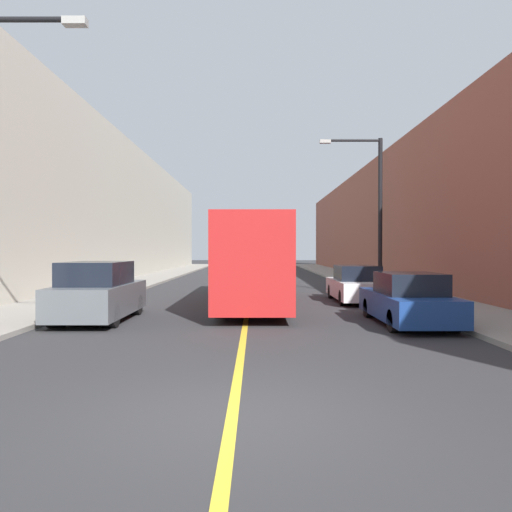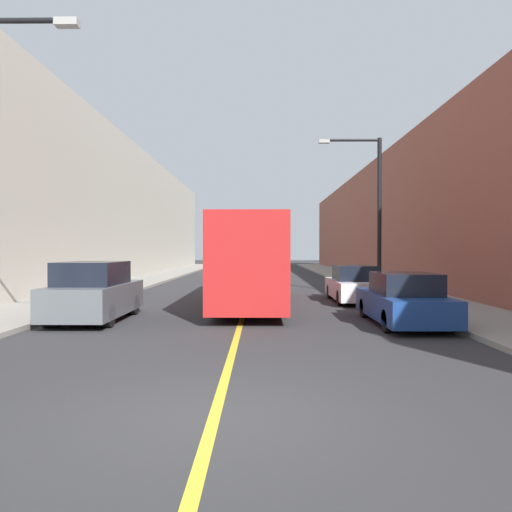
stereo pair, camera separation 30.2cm
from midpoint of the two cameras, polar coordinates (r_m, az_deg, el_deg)
The scene contains 11 objects.
ground_plane at distance 6.84m, azimuth -3.49°, elevation -17.97°, with size 200.00×200.00×0.00m, color #2D2D30.
sidewalk_left at distance 37.37m, azimuth -11.59°, elevation -2.57°, with size 3.23×72.00×0.14m, color gray.
sidewalk_right at distance 37.18m, azimuth 11.41°, elevation -2.58°, with size 3.23×72.00×0.14m, color gray.
building_row_left at distance 38.35m, azimuth -16.92°, elevation 5.15°, with size 4.00×72.00×10.37m, color #B7B2A3.
building_row_right at distance 38.03m, azimuth 16.80°, elevation 4.11°, with size 4.00×72.00×8.94m, color brown.
road_center_line at distance 36.53m, azimuth -0.12°, elevation -2.73°, with size 0.16×72.00×0.01m, color gold.
bus at distance 19.84m, azimuth -0.14°, elevation -0.48°, with size 2.46×11.80×3.33m.
parked_suv_left at distance 16.16m, azimuth -17.48°, elevation -4.09°, with size 1.92×4.54×1.83m.
car_right_near at distance 15.29m, azimuth 17.04°, elevation -4.96°, with size 1.85×4.77×1.53m.
car_right_mid at distance 21.41m, azimuth 11.59°, elevation -3.32°, with size 1.86×4.73×1.54m.
street_lamp_right at distance 23.94m, azimuth 13.62°, elevation 5.81°, with size 2.92×0.24×7.24m.
Camera 2 is at (0.62, -6.46, 2.19)m, focal length 35.00 mm.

